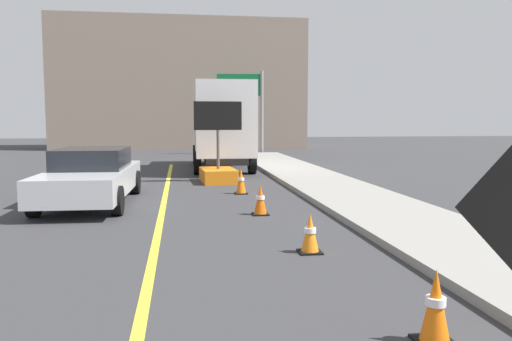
{
  "coord_description": "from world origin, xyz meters",
  "views": [
    {
      "loc": [
        0.44,
        -0.19,
        2.1
      ],
      "look_at": [
        1.23,
        5.13,
        1.56
      ],
      "focal_mm": 35.92,
      "sensor_mm": 36.0,
      "label": 1
    }
  ],
  "objects_px": {
    "arrow_board_trailer": "(218,168)",
    "traffic_cone_curbside": "(241,181)",
    "traffic_cone_far_lane": "(260,200)",
    "pickup_car": "(92,176)",
    "highway_guide_sign": "(249,97)",
    "traffic_cone_mid_lane": "(310,233)",
    "box_truck": "(222,125)",
    "traffic_cone_near_sign": "(435,307)"
  },
  "relations": [
    {
      "from": "box_truck",
      "to": "highway_guide_sign",
      "type": "bearing_deg",
      "value": 75.44
    },
    {
      "from": "traffic_cone_mid_lane",
      "to": "arrow_board_trailer",
      "type": "bearing_deg",
      "value": 94.63
    },
    {
      "from": "highway_guide_sign",
      "to": "traffic_cone_near_sign",
      "type": "xyz_separation_m",
      "value": [
        -1.75,
        -26.26,
        -3.07
      ]
    },
    {
      "from": "pickup_car",
      "to": "traffic_cone_curbside",
      "type": "distance_m",
      "value": 4.06
    },
    {
      "from": "traffic_cone_mid_lane",
      "to": "traffic_cone_far_lane",
      "type": "distance_m",
      "value": 3.33
    },
    {
      "from": "traffic_cone_near_sign",
      "to": "traffic_cone_mid_lane",
      "type": "relative_size",
      "value": 1.14
    },
    {
      "from": "traffic_cone_near_sign",
      "to": "traffic_cone_curbside",
      "type": "height_order",
      "value": "traffic_cone_curbside"
    },
    {
      "from": "box_truck",
      "to": "traffic_cone_near_sign",
      "type": "distance_m",
      "value": 17.22
    },
    {
      "from": "box_truck",
      "to": "traffic_cone_mid_lane",
      "type": "height_order",
      "value": "box_truck"
    },
    {
      "from": "box_truck",
      "to": "arrow_board_trailer",
      "type": "bearing_deg",
      "value": -96.23
    },
    {
      "from": "arrow_board_trailer",
      "to": "traffic_cone_far_lane",
      "type": "bearing_deg",
      "value": -85.44
    },
    {
      "from": "traffic_cone_near_sign",
      "to": "traffic_cone_curbside",
      "type": "distance_m",
      "value": 9.97
    },
    {
      "from": "arrow_board_trailer",
      "to": "traffic_cone_near_sign",
      "type": "bearing_deg",
      "value": -85.08
    },
    {
      "from": "pickup_car",
      "to": "traffic_cone_mid_lane",
      "type": "relative_size",
      "value": 8.03
    },
    {
      "from": "box_truck",
      "to": "traffic_cone_far_lane",
      "type": "height_order",
      "value": "box_truck"
    },
    {
      "from": "box_truck",
      "to": "traffic_cone_curbside",
      "type": "bearing_deg",
      "value": -90.32
    },
    {
      "from": "highway_guide_sign",
      "to": "traffic_cone_far_lane",
      "type": "relative_size",
      "value": 7.4
    },
    {
      "from": "box_truck",
      "to": "traffic_cone_far_lane",
      "type": "bearing_deg",
      "value": -89.95
    },
    {
      "from": "highway_guide_sign",
      "to": "traffic_cone_mid_lane",
      "type": "height_order",
      "value": "highway_guide_sign"
    },
    {
      "from": "traffic_cone_near_sign",
      "to": "traffic_cone_mid_lane",
      "type": "bearing_deg",
      "value": 95.72
    },
    {
      "from": "arrow_board_trailer",
      "to": "box_truck",
      "type": "distance_m",
      "value": 4.61
    },
    {
      "from": "arrow_board_trailer",
      "to": "traffic_cone_curbside",
      "type": "xyz_separation_m",
      "value": [
        0.44,
        -2.84,
        -0.12
      ]
    },
    {
      "from": "traffic_cone_mid_lane",
      "to": "traffic_cone_curbside",
      "type": "distance_m",
      "value": 6.57
    },
    {
      "from": "arrow_board_trailer",
      "to": "highway_guide_sign",
      "type": "bearing_deg",
      "value": 78.08
    },
    {
      "from": "traffic_cone_near_sign",
      "to": "highway_guide_sign",
      "type": "bearing_deg",
      "value": 86.19
    },
    {
      "from": "box_truck",
      "to": "traffic_cone_curbside",
      "type": "height_order",
      "value": "box_truck"
    },
    {
      "from": "traffic_cone_near_sign",
      "to": "traffic_cone_mid_lane",
      "type": "xyz_separation_m",
      "value": [
        -0.34,
        3.38,
        -0.04
      ]
    },
    {
      "from": "box_truck",
      "to": "traffic_cone_near_sign",
      "type": "xyz_separation_m",
      "value": [
        0.62,
        -17.14,
        -1.53
      ]
    },
    {
      "from": "arrow_board_trailer",
      "to": "traffic_cone_far_lane",
      "type": "xyz_separation_m",
      "value": [
        0.49,
        -6.08,
        -0.15
      ]
    },
    {
      "from": "traffic_cone_mid_lane",
      "to": "traffic_cone_far_lane",
      "type": "relative_size",
      "value": 0.94
    },
    {
      "from": "traffic_cone_far_lane",
      "to": "box_truck",
      "type": "bearing_deg",
      "value": 90.05
    },
    {
      "from": "pickup_car",
      "to": "traffic_cone_far_lane",
      "type": "height_order",
      "value": "pickup_car"
    },
    {
      "from": "traffic_cone_mid_lane",
      "to": "traffic_cone_far_lane",
      "type": "height_order",
      "value": "traffic_cone_far_lane"
    },
    {
      "from": "box_truck",
      "to": "pickup_car",
      "type": "xyz_separation_m",
      "value": [
        -3.93,
        -8.32,
        -1.19
      ]
    },
    {
      "from": "traffic_cone_near_sign",
      "to": "pickup_car",
      "type": "bearing_deg",
      "value": 117.3
    },
    {
      "from": "arrow_board_trailer",
      "to": "traffic_cone_curbside",
      "type": "distance_m",
      "value": 2.87
    },
    {
      "from": "traffic_cone_mid_lane",
      "to": "traffic_cone_near_sign",
      "type": "bearing_deg",
      "value": -84.28
    },
    {
      "from": "highway_guide_sign",
      "to": "traffic_cone_near_sign",
      "type": "bearing_deg",
      "value": -93.81
    },
    {
      "from": "arrow_board_trailer",
      "to": "highway_guide_sign",
      "type": "height_order",
      "value": "highway_guide_sign"
    },
    {
      "from": "traffic_cone_far_lane",
      "to": "arrow_board_trailer",
      "type": "bearing_deg",
      "value": 94.56
    },
    {
      "from": "box_truck",
      "to": "highway_guide_sign",
      "type": "distance_m",
      "value": 9.55
    },
    {
      "from": "highway_guide_sign",
      "to": "traffic_cone_mid_lane",
      "type": "bearing_deg",
      "value": -95.21
    }
  ]
}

